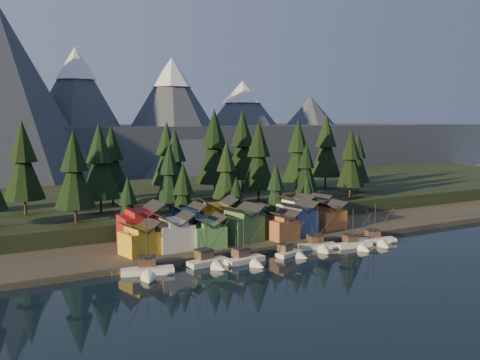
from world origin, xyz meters
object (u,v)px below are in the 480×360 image
boat_1 (210,255)px  boat_3 (292,248)px  house_back_1 (186,221)px  boat_4 (319,240)px  house_back_0 (141,223)px  house_front_1 (173,230)px  boat_0 (148,265)px  boat_5 (356,240)px  house_front_0 (139,237)px  boat_6 (378,236)px  boat_2 (248,254)px

boat_1 → boat_3: boat_1 is taller
house_back_1 → boat_4: bearing=-35.5°
house_back_0 → house_front_1: bearing=-51.3°
boat_4 → house_front_1: boat_4 is taller
boat_0 → boat_1: boat_0 is taller
house_front_1 → boat_3: bearing=-32.4°
boat_3 → boat_4: (10.12, 2.12, 0.33)m
boat_5 → house_front_1: size_ratio=1.23×
boat_4 → boat_1: bearing=-164.4°
house_front_0 → boat_4: bearing=-26.7°
boat_4 → house_back_0: size_ratio=1.12×
boat_4 → house_front_1: size_ratio=1.36×
boat_4 → house_front_0: size_ratio=1.34×
boat_1 → house_back_0: size_ratio=1.15×
boat_1 → boat_3: size_ratio=1.24×
boat_4 → boat_6: size_ratio=1.01×
boat_0 → boat_2: size_ratio=1.08×
boat_1 → house_back_0: house_back_0 is taller
house_front_1 → boat_1: bearing=-76.1°
boat_1 → boat_6: bearing=-9.1°
house_front_0 → house_back_0: bearing=58.4°
boat_2 → boat_5: (32.65, -0.83, -0.20)m
boat_5 → boat_6: (8.35, 0.78, 0.16)m
boat_2 → boat_6: 41.00m
house_back_0 → house_back_1: house_back_0 is taller
boat_1 → boat_3: (21.65, -1.90, -0.49)m
house_back_1 → boat_0: bearing=-129.9°
boat_4 → house_back_1: bearing=158.6°
boat_6 → house_back_1: house_back_1 is taller
boat_3 → boat_2: bearing=164.7°
house_back_0 → house_back_1: size_ratio=1.14×
boat_0 → house_back_1: size_ratio=1.32×
boat_3 → house_back_1: (-18.30, 23.25, 4.55)m
boat_3 → boat_5: boat_5 is taller
boat_4 → boat_6: 18.13m
boat_4 → boat_5: boat_4 is taller
boat_6 → house_back_1: 52.27m
boat_0 → boat_3: bearing=14.1°
boat_0 → boat_4: bearing=17.4°
boat_6 → house_front_0: (-62.18, 15.40, 3.49)m
boat_2 → house_back_1: bearing=96.3°
boat_5 → boat_1: bearing=-176.4°
boat_2 → house_back_1: size_ratio=1.22×
boat_3 → boat_5: 19.75m
boat_4 → house_front_1: bearing=174.5°
boat_6 → boat_1: bearing=-163.8°
boat_0 → house_front_0: 13.57m
boat_2 → boat_4: boat_4 is taller
house_front_0 → house_back_1: house_back_1 is taller
house_front_1 → boat_6: bearing=-17.5°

